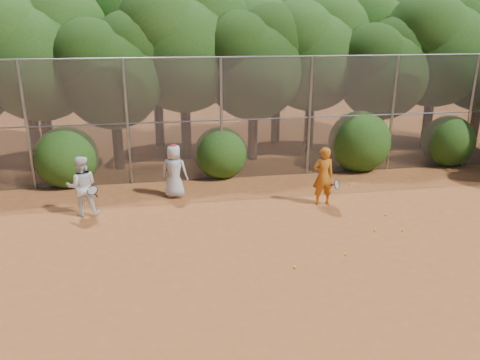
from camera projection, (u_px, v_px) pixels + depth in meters
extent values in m
plane|color=#9E5123|center=(303.00, 259.00, 10.46)|extent=(80.00, 80.00, 0.00)
cylinder|color=gray|center=(27.00, 127.00, 14.27)|extent=(0.09, 0.09, 4.00)
cylinder|color=gray|center=(127.00, 124.00, 14.76)|extent=(0.09, 0.09, 4.00)
cylinder|color=gray|center=(221.00, 120.00, 15.26)|extent=(0.09, 0.09, 4.00)
cylinder|color=gray|center=(310.00, 117.00, 15.75)|extent=(0.09, 0.09, 4.00)
cylinder|color=gray|center=(392.00, 114.00, 16.24)|extent=(0.09, 0.09, 4.00)
cylinder|color=gray|center=(470.00, 112.00, 16.74)|extent=(0.09, 0.09, 4.00)
cylinder|color=gray|center=(252.00, 57.00, 14.78)|extent=(20.00, 0.05, 0.05)
cylinder|color=gray|center=(251.00, 119.00, 15.42)|extent=(20.00, 0.04, 0.04)
cube|color=slate|center=(251.00, 119.00, 15.42)|extent=(20.00, 0.02, 4.00)
cylinder|color=black|center=(47.00, 133.00, 16.84)|extent=(0.38, 0.38, 2.52)
sphere|color=#204711|center=(38.00, 62.00, 16.05)|extent=(4.03, 4.03, 4.03)
sphere|color=#204711|center=(61.00, 31.00, 16.24)|extent=(3.23, 3.23, 3.23)
sphere|color=#204711|center=(10.00, 38.00, 15.39)|extent=(3.02, 3.02, 3.02)
cylinder|color=black|center=(118.00, 139.00, 16.65)|extent=(0.36, 0.36, 2.17)
sphere|color=black|center=(112.00, 79.00, 15.97)|extent=(3.47, 3.47, 3.47)
sphere|color=black|center=(132.00, 52.00, 16.13)|extent=(2.78, 2.78, 2.78)
sphere|color=black|center=(91.00, 58.00, 15.41)|extent=(2.60, 2.60, 2.60)
cylinder|color=black|center=(186.00, 124.00, 17.92)|extent=(0.39, 0.39, 2.66)
sphere|color=#204711|center=(183.00, 54.00, 17.09)|extent=(4.26, 4.26, 4.26)
sphere|color=#204711|center=(204.00, 23.00, 17.28)|extent=(3.40, 3.40, 3.40)
sphere|color=#204711|center=(161.00, 30.00, 16.39)|extent=(3.19, 3.19, 3.19)
cylinder|color=black|center=(253.00, 130.00, 17.83)|extent=(0.37, 0.37, 2.27)
sphere|color=black|center=(253.00, 70.00, 17.12)|extent=(3.64, 3.64, 3.64)
sphere|color=black|center=(271.00, 44.00, 17.29)|extent=(2.91, 2.91, 2.91)
sphere|color=black|center=(237.00, 50.00, 16.53)|extent=(2.73, 2.73, 2.73)
cylinder|color=black|center=(309.00, 121.00, 18.96)|extent=(0.38, 0.38, 2.45)
sphere|color=#204711|center=(312.00, 61.00, 18.20)|extent=(3.92, 3.92, 3.92)
sphere|color=#204711|center=(329.00, 34.00, 18.38)|extent=(3.14, 3.14, 3.14)
sphere|color=#204711|center=(298.00, 40.00, 17.56)|extent=(2.94, 2.94, 2.94)
cylinder|color=black|center=(377.00, 129.00, 18.50)|extent=(0.36, 0.36, 2.10)
sphere|color=black|center=(382.00, 76.00, 17.84)|extent=(3.36, 3.36, 3.36)
sphere|color=black|center=(397.00, 52.00, 18.00)|extent=(2.69, 2.69, 2.69)
sphere|color=black|center=(372.00, 58.00, 17.29)|extent=(2.52, 2.52, 2.52)
cylinder|color=black|center=(428.00, 117.00, 19.39)|extent=(0.39, 0.39, 2.59)
sphere|color=#204711|center=(436.00, 54.00, 18.58)|extent=(4.14, 4.14, 4.14)
sphere|color=#204711|center=(452.00, 27.00, 18.77)|extent=(3.32, 3.32, 3.32)
sphere|color=#204711|center=(426.00, 33.00, 17.91)|extent=(3.11, 3.11, 3.11)
cylinder|color=black|center=(475.00, 121.00, 19.48)|extent=(0.37, 0.37, 2.31)
sphere|color=black|center=(477.00, 46.00, 18.16)|extent=(2.77, 2.77, 2.77)
cylinder|color=black|center=(33.00, 120.00, 18.80)|extent=(0.39, 0.39, 2.62)
sphere|color=#204711|center=(24.00, 54.00, 17.98)|extent=(4.20, 4.20, 4.20)
sphere|color=#204711|center=(45.00, 25.00, 18.18)|extent=(3.36, 3.36, 3.36)
cylinder|color=black|center=(159.00, 113.00, 19.78)|extent=(0.40, 0.40, 2.80)
sphere|color=#204711|center=(155.00, 46.00, 18.91)|extent=(4.48, 4.48, 4.48)
sphere|color=#204711|center=(175.00, 17.00, 19.12)|extent=(3.58, 3.58, 3.58)
sphere|color=#204711|center=(133.00, 22.00, 18.18)|extent=(3.36, 3.36, 3.36)
cylinder|color=black|center=(276.00, 114.00, 20.28)|extent=(0.38, 0.38, 2.52)
sphere|color=#204711|center=(277.00, 55.00, 19.49)|extent=(4.03, 4.03, 4.03)
sphere|color=#204711|center=(294.00, 30.00, 19.68)|extent=(3.23, 3.23, 3.23)
sphere|color=#204711|center=(262.00, 36.00, 18.84)|extent=(3.02, 3.02, 3.02)
cylinder|color=black|center=(367.00, 106.00, 21.55)|extent=(0.40, 0.40, 2.73)
sphere|color=#204711|center=(372.00, 46.00, 20.69)|extent=(4.37, 4.37, 4.37)
sphere|color=#204711|center=(389.00, 20.00, 20.90)|extent=(3.49, 3.49, 3.49)
sphere|color=#204711|center=(361.00, 25.00, 19.98)|extent=(3.28, 3.28, 3.28)
sphere|color=#204711|center=(67.00, 155.00, 15.03)|extent=(2.00, 2.00, 2.00)
sphere|color=#204711|center=(221.00, 151.00, 15.89)|extent=(1.80, 1.80, 1.80)
sphere|color=#204711|center=(360.00, 139.00, 16.65)|extent=(2.20, 2.20, 2.20)
sphere|color=#204711|center=(448.00, 139.00, 17.27)|extent=(1.90, 1.90, 1.90)
imported|color=#C36A16|center=(323.00, 176.00, 13.37)|extent=(0.62, 0.41, 1.71)
torus|color=black|center=(337.00, 184.00, 13.31)|extent=(0.29, 0.30, 0.30)
cylinder|color=black|center=(330.00, 185.00, 13.44)|extent=(0.22, 0.22, 0.11)
imported|color=silver|center=(174.00, 171.00, 13.97)|extent=(0.92, 0.74, 1.62)
ellipsoid|color=#AD1D18|center=(173.00, 146.00, 13.73)|extent=(0.22, 0.22, 0.13)
sphere|color=#CAEC2B|center=(185.00, 171.00, 13.82)|extent=(0.07, 0.07, 0.07)
imported|color=white|center=(82.00, 186.00, 12.62)|extent=(0.86, 0.70, 1.67)
torus|color=black|center=(92.00, 190.00, 12.40)|extent=(0.37, 0.34, 0.22)
cylinder|color=black|center=(96.00, 194.00, 12.58)|extent=(0.10, 0.21, 0.23)
sphere|color=#CAEC2B|center=(375.00, 230.00, 11.83)|extent=(0.07, 0.07, 0.07)
sphere|color=#CAEC2B|center=(386.00, 215.00, 12.78)|extent=(0.07, 0.07, 0.07)
sphere|color=#CAEC2B|center=(345.00, 254.00, 10.61)|extent=(0.07, 0.07, 0.07)
sphere|color=#CAEC2B|center=(403.00, 230.00, 11.82)|extent=(0.07, 0.07, 0.07)
sphere|color=#CAEC2B|center=(295.00, 267.00, 10.04)|extent=(0.07, 0.07, 0.07)
sphere|color=#CAEC2B|center=(349.00, 184.00, 15.28)|extent=(0.07, 0.07, 0.07)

